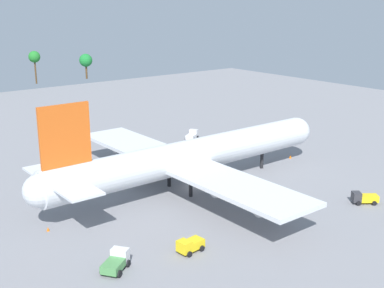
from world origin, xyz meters
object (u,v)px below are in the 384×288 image
Objects in this scene: cargo_loader at (364,198)px; safety_cone_tail at (48,229)px; cargo_airplane at (191,156)px; baggage_tug at (192,135)px; safety_cone_nose at (290,157)px; fuel_truck at (116,262)px; pushback_tractor at (190,245)px.

safety_cone_tail is (-47.95, 23.85, -0.72)m from cargo_loader.
safety_cone_tail is at bearing -178.14° from cargo_airplane.
baggage_tug is 5.47× the size of safety_cone_nose.
cargo_airplane is 31.79m from cargo_loader.
safety_cone_nose is (29.46, 0.84, -5.95)m from cargo_airplane.
cargo_loader is 53.56m from safety_cone_tail.
cargo_loader is 5.86× the size of safety_cone_nose.
baggage_tug is 27.31m from safety_cone_nose.
cargo_airplane is 32.12m from fuel_truck.
pushback_tractor is 5.23× the size of safety_cone_nose.
fuel_truck reaches higher than safety_cone_tail.
pushback_tractor is at bearing -128.41° from cargo_airplane.
safety_cone_nose is (7.66, -26.20, -0.80)m from baggage_tug.
cargo_loader is 27.61m from safety_cone_nose.
cargo_loader is 51.89m from baggage_tug.
cargo_loader is 7.08× the size of safety_cone_tail.
cargo_loader is at bearing -92.89° from baggage_tug.
safety_cone_tail is at bearing -151.05° from baggage_tug.
cargo_airplane is 35.11m from baggage_tug.
cargo_airplane is at bearing -128.88° from baggage_tug.
cargo_loader reaches higher than safety_cone_tail.
cargo_loader is 1.07× the size of baggage_tug.
fuel_truck reaches higher than safety_cone_nose.
cargo_loader is (45.53, -7.16, -0.11)m from fuel_truck.
pushback_tractor reaches higher than safety_cone_tail.
cargo_airplane is 99.03× the size of safety_cone_tail.
cargo_airplane is at bearing -178.37° from safety_cone_nose.
baggage_tug is at bearing 51.12° from cargo_airplane.
pushback_tractor is 22.96m from safety_cone_tail.
cargo_loader is 1.12× the size of pushback_tractor.
cargo_loader is at bearing -52.26° from cargo_airplane.
cargo_airplane reaches higher than safety_cone_nose.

